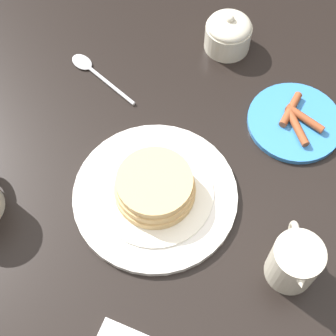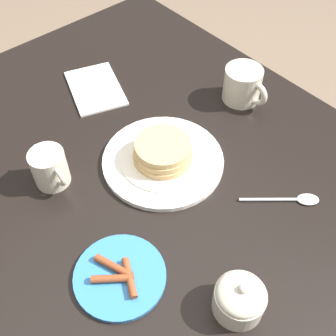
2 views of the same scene
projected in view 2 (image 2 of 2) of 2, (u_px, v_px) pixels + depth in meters
name	position (u px, v px, depth m)	size (l,w,h in m)	color
ground_plane	(172.00, 311.00, 1.52)	(8.00, 8.00, 0.00)	#7A6651
dining_table	(173.00, 210.00, 1.02)	(1.34, 0.91, 0.78)	black
pancake_plate	(163.00, 156.00, 0.93)	(0.27, 0.27, 0.06)	white
side_plate_bacon	(120.00, 276.00, 0.76)	(0.17, 0.17, 0.02)	#337AC6
coffee_mug	(243.00, 85.00, 1.05)	(0.13, 0.09, 0.09)	beige
creamer_pitcher	(49.00, 167.00, 0.88)	(0.11, 0.07, 0.09)	beige
sugar_bowl	(240.00, 298.00, 0.71)	(0.09, 0.09, 0.08)	beige
napkin	(95.00, 88.00, 1.11)	(0.22, 0.18, 0.01)	white
spoon	(295.00, 199.00, 0.88)	(0.12, 0.14, 0.01)	silver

